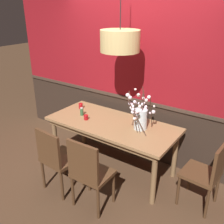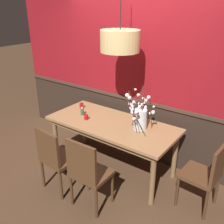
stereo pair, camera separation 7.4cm
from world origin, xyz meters
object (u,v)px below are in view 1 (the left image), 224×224
chair_far_side_left (127,114)px  chair_far_side_right (158,122)px  chair_near_side_left (57,157)px  chair_near_side_right (89,171)px  chair_head_east_end (207,172)px  condiment_bottle (82,112)px  candle_holder_nearer_edge (86,117)px  vase_with_blossoms (140,117)px  pendant_lamp (120,41)px  dining_table (112,128)px  candle_holder_nearer_center (81,106)px

chair_far_side_left → chair_far_side_right: (0.61, -0.01, 0.01)m
chair_near_side_left → chair_near_side_right: chair_near_side_right is taller
chair_head_east_end → condiment_bottle: chair_head_east_end is taller
candle_holder_nearer_edge → condiment_bottle: bearing=150.8°
chair_head_east_end → chair_near_side_right: bearing=-144.1°
chair_near_side_right → vase_with_blossoms: size_ratio=1.57×
vase_with_blossoms → candle_holder_nearer_edge: (-0.80, -0.19, -0.14)m
condiment_bottle → pendant_lamp: (0.61, 0.12, 1.09)m
candle_holder_nearer_edge → dining_table: bearing=19.8°
chair_near_side_right → condiment_bottle: chair_near_side_right is taller
chair_near_side_right → chair_far_side_right: bearing=87.4°
chair_far_side_left → pendant_lamp: pendant_lamp is taller
chair_near_side_left → candle_holder_nearer_center: chair_near_side_left is taller
dining_table → condiment_bottle: (-0.53, -0.05, 0.14)m
pendant_lamp → candle_holder_nearer_center: bearing=174.4°
chair_far_side_right → condiment_bottle: size_ratio=7.51×
dining_table → vase_with_blossoms: size_ratio=3.12×
chair_near_side_left → condiment_bottle: bearing=106.9°
candle_holder_nearer_center → pendant_lamp: bearing=-5.6°
chair_near_side_left → condiment_bottle: 0.87m
vase_with_blossoms → pendant_lamp: bearing=177.3°
chair_near_side_right → vase_with_blossoms: (0.17, 0.90, 0.41)m
chair_head_east_end → candle_holder_nearer_edge: 1.81m
chair_far_side_left → candle_holder_nearer_edge: size_ratio=12.75×
chair_near_side_right → chair_head_east_end: size_ratio=1.06×
chair_head_east_end → candle_holder_nearer_edge: size_ratio=12.27×
chair_far_side_right → vase_with_blossoms: 0.91m
vase_with_blossoms → candle_holder_nearer_center: vase_with_blossoms is taller
chair_near_side_left → candle_holder_nearer_edge: chair_near_side_left is taller
vase_with_blossoms → condiment_bottle: (-0.96, -0.10, -0.12)m
chair_far_side_left → chair_head_east_end: 1.90m
dining_table → candle_holder_nearer_edge: size_ratio=25.68×
dining_table → vase_with_blossoms: bearing=7.4°
dining_table → pendant_lamp: pendant_lamp is taller
chair_near_side_right → condiment_bottle: size_ratio=7.56×
chair_near_side_left → chair_near_side_right: 0.55m
chair_far_side_left → pendant_lamp: 1.64m
candle_holder_nearer_edge → pendant_lamp: size_ratio=0.07×
chair_far_side_left → vase_with_blossoms: vase_with_blossoms is taller
vase_with_blossoms → pendant_lamp: (-0.35, 0.02, 0.97)m
condiment_bottle → chair_near_side_right: bearing=-45.4°
chair_near_side_right → candle_holder_nearer_center: (-0.99, 1.00, 0.28)m
chair_far_side_right → pendant_lamp: size_ratio=0.88×
dining_table → chair_head_east_end: size_ratio=2.09×
chair_head_east_end → candle_holder_nearer_edge: bearing=-176.2°
vase_with_blossoms → candle_holder_nearer_center: 1.17m
pendant_lamp → chair_near_side_left: bearing=-112.4°
chair_head_east_end → condiment_bottle: (-1.94, -0.03, 0.32)m
dining_table → candle_holder_nearer_center: (-0.73, 0.15, 0.13)m
chair_far_side_left → condiment_bottle: size_ratio=7.44×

